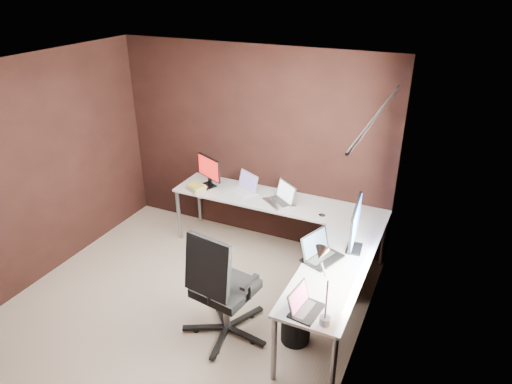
# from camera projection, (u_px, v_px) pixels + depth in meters

# --- Properties ---
(room) EXTENTS (3.60, 3.60, 2.50)m
(room) POSITION_uv_depth(u_px,v_px,m) (206.00, 208.00, 4.21)
(room) COLOR #B5A88D
(room) RESTS_ON ground
(desk) EXTENTS (2.65, 2.25, 0.73)m
(desk) POSITION_uv_depth(u_px,v_px,m) (292.00, 227.00, 5.07)
(desk) COLOR silver
(desk) RESTS_ON ground
(drawer_pedestal) EXTENTS (0.42, 0.50, 0.60)m
(drawer_pedestal) POSITION_uv_depth(u_px,v_px,m) (343.00, 263.00, 5.11)
(drawer_pedestal) COLOR silver
(drawer_pedestal) RESTS_ON ground
(monitor_left) EXTENTS (0.42, 0.23, 0.40)m
(monitor_left) POSITION_uv_depth(u_px,v_px,m) (209.00, 170.00, 5.83)
(monitor_left) COLOR black
(monitor_left) RESTS_ON desk
(monitor_right) EXTENTS (0.17, 0.62, 0.50)m
(monitor_right) POSITION_uv_depth(u_px,v_px,m) (355.00, 224.00, 4.46)
(monitor_right) COLOR black
(monitor_right) RESTS_ON desk
(laptop_white) EXTENTS (0.43, 0.38, 0.23)m
(laptop_white) POSITION_uv_depth(u_px,v_px,m) (244.00, 188.00, 5.75)
(laptop_white) COLOR silver
(laptop_white) RESTS_ON desk
(laptop_silver) EXTENTS (0.45, 0.43, 0.24)m
(laptop_silver) POSITION_uv_depth(u_px,v_px,m) (281.00, 199.00, 5.47)
(laptop_silver) COLOR silver
(laptop_silver) RESTS_ON desk
(laptop_black_big) EXTENTS (0.39, 0.45, 0.25)m
(laptop_black_big) POSITION_uv_depth(u_px,v_px,m) (320.00, 253.00, 4.43)
(laptop_black_big) COLOR black
(laptop_black_big) RESTS_ON desk
(laptop_black_small) EXTENTS (0.26, 0.33, 0.21)m
(laptop_black_small) POSITION_uv_depth(u_px,v_px,m) (304.00, 306.00, 3.74)
(laptop_black_small) COLOR black
(laptop_black_small) RESTS_ON desk
(book_stack) EXTENTS (0.29, 0.28, 0.07)m
(book_stack) POSITION_uv_depth(u_px,v_px,m) (196.00, 187.00, 5.79)
(book_stack) COLOR tan
(book_stack) RESTS_ON desk
(mouse_left) EXTENTS (0.09, 0.07, 0.03)m
(mouse_left) POSITION_uv_depth(u_px,v_px,m) (206.00, 189.00, 5.78)
(mouse_left) COLOR black
(mouse_left) RESTS_ON desk
(mouse_corner) EXTENTS (0.09, 0.06, 0.03)m
(mouse_corner) POSITION_uv_depth(u_px,v_px,m) (322.00, 215.00, 5.18)
(mouse_corner) COLOR black
(mouse_corner) RESTS_ON desk
(desk_lamp) EXTENTS (0.20, 0.24, 0.65)m
(desk_lamp) POSITION_uv_depth(u_px,v_px,m) (322.00, 275.00, 3.51)
(desk_lamp) COLOR slate
(desk_lamp) RESTS_ON desk
(office_chair) EXTENTS (0.67, 0.68, 1.19)m
(office_chair) POSITION_uv_depth(u_px,v_px,m) (224.00, 305.00, 4.39)
(office_chair) COLOR black
(office_chair) RESTS_ON ground
(wastebasket) EXTENTS (0.34, 0.34, 0.33)m
(wastebasket) POSITION_uv_depth(u_px,v_px,m) (296.00, 326.00, 4.40)
(wastebasket) COLOR black
(wastebasket) RESTS_ON ground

